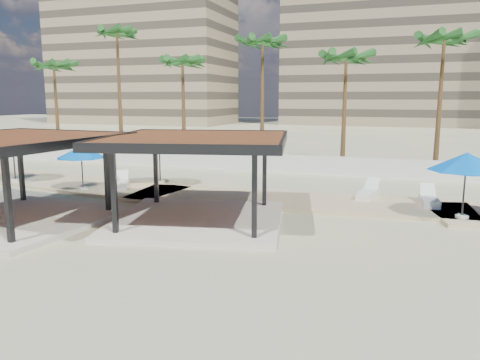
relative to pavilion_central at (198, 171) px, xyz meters
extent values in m
plane|color=#CABC85|center=(0.73, -2.35, -2.08)|extent=(200.00, 200.00, 0.00)
cube|color=#C6B284|center=(-11.27, 5.15, -2.02)|extent=(16.40, 6.19, 0.24)
cube|color=#C6B284|center=(2.73, 4.65, -2.02)|extent=(16.24, 5.11, 0.24)
cube|color=silver|center=(0.73, 13.65, -1.48)|extent=(56.00, 0.30, 1.20)
cube|color=#937F60|center=(-41.27, 65.65, 12.92)|extent=(34.00, 16.00, 30.00)
cube|color=#847259|center=(4.73, 75.65, 11.92)|extent=(38.00, 16.00, 28.00)
cube|color=beige|center=(0.00, 0.00, -1.99)|extent=(7.82, 7.82, 0.20)
cube|color=black|center=(-1.90, -2.96, -0.39)|extent=(0.21, 0.21, 2.99)
cube|color=black|center=(-2.96, 1.90, -0.39)|extent=(0.21, 0.21, 2.99)
cube|color=black|center=(2.96, -1.90, -0.39)|extent=(0.21, 0.21, 2.99)
cube|color=black|center=(1.90, 2.96, -0.39)|extent=(0.21, 0.21, 2.99)
cube|color=brown|center=(0.00, 0.00, 1.24)|extent=(8.06, 8.06, 0.28)
cube|color=black|center=(0.72, -3.31, 1.24)|extent=(6.74, 1.58, 0.34)
cube|color=black|center=(-0.72, 3.31, 1.24)|extent=(6.74, 1.58, 0.34)
cube|color=black|center=(-3.31, -0.72, 1.24)|extent=(1.58, 6.74, 0.34)
cube|color=black|center=(3.31, 0.72, 1.24)|extent=(1.58, 6.74, 0.34)
cube|color=beige|center=(-6.85, -2.41, -1.98)|extent=(7.04, 7.04, 0.20)
cube|color=black|center=(-9.16, 0.26, -0.39)|extent=(0.19, 0.19, 2.99)
cube|color=black|center=(-4.54, -5.08, -0.39)|extent=(0.19, 0.19, 2.99)
cube|color=black|center=(-4.18, -0.11, -0.39)|extent=(0.19, 0.19, 2.99)
cube|color=brown|center=(-6.85, -2.41, 1.25)|extent=(7.26, 7.26, 0.28)
cube|color=black|center=(-6.60, 0.97, 1.25)|extent=(6.87, 0.62, 0.34)
cube|color=black|center=(-3.47, -2.66, 1.25)|extent=(0.62, 6.87, 0.34)
cylinder|color=beige|center=(-13.60, 4.29, -1.84)|extent=(0.54, 0.54, 0.13)
cylinder|color=#262628|center=(-13.60, 4.29, -0.60)|extent=(0.08, 0.08, 2.60)
cone|color=blue|center=(-13.60, 4.29, 0.51)|extent=(3.99, 3.99, 0.76)
cylinder|color=beige|center=(-5.27, 6.45, -1.84)|extent=(0.51, 0.51, 0.12)
cylinder|color=#262628|center=(-5.27, 6.45, -0.68)|extent=(0.07, 0.07, 2.45)
cone|color=yellow|center=(-5.27, 6.45, 0.37)|extent=(3.28, 3.28, 0.72)
cylinder|color=beige|center=(10.04, 3.45, -1.84)|extent=(0.51, 0.51, 0.12)
cylinder|color=#262628|center=(10.04, 3.45, -0.67)|extent=(0.07, 0.07, 2.47)
cone|color=blue|center=(10.04, 3.45, 0.39)|extent=(3.13, 3.13, 0.72)
cylinder|color=beige|center=(-8.22, 3.45, -1.85)|extent=(0.44, 0.44, 0.11)
cylinder|color=#262628|center=(-8.22, 3.45, -0.84)|extent=(0.06, 0.06, 2.13)
cone|color=blue|center=(-8.22, 3.45, 0.08)|extent=(3.40, 3.40, 0.62)
cube|color=white|center=(-6.67, 4.68, -1.77)|extent=(1.52, 2.03, 0.27)
cube|color=white|center=(-6.67, 4.68, -1.60)|extent=(1.52, 2.03, 0.06)
cube|color=white|center=(-7.03, 5.34, -1.37)|extent=(0.88, 0.89, 0.49)
cube|color=white|center=(8.91, 5.59, -1.76)|extent=(0.87, 2.05, 0.28)
cube|color=white|center=(8.91, 5.59, -1.59)|extent=(0.87, 2.05, 0.06)
cube|color=white|center=(8.84, 6.37, -1.35)|extent=(0.72, 0.74, 0.51)
cube|color=white|center=(6.17, 6.37, -1.77)|extent=(1.05, 2.09, 0.28)
cube|color=white|center=(6.17, 6.37, -1.60)|extent=(1.05, 2.09, 0.06)
cube|color=white|center=(6.32, 7.13, -1.36)|extent=(0.77, 0.80, 0.51)
cone|color=brown|center=(-20.27, 15.95, 1.80)|extent=(0.36, 0.36, 7.77)
ellipsoid|color=#1D531D|center=(-20.27, 15.95, 5.43)|extent=(3.00, 3.00, 1.80)
cone|color=brown|center=(-14.27, 16.35, 3.03)|extent=(0.36, 0.36, 10.22)
ellipsoid|color=#1D531D|center=(-14.27, 16.35, 7.89)|extent=(3.00, 3.00, 1.80)
cone|color=brown|center=(-8.27, 15.75, 1.80)|extent=(0.36, 0.36, 7.78)
ellipsoid|color=#1D531D|center=(-8.27, 15.75, 5.44)|extent=(3.00, 3.00, 1.80)
cone|color=brown|center=(-2.27, 16.55, 2.46)|extent=(0.36, 0.36, 9.09)
ellipsoid|color=#1D531D|center=(-2.27, 16.55, 6.76)|extent=(3.00, 3.00, 1.80)
cone|color=brown|center=(3.73, 16.05, 1.81)|extent=(0.36, 0.36, 7.79)
ellipsoid|color=#1D531D|center=(3.73, 16.05, 5.46)|extent=(3.00, 3.00, 1.80)
cone|color=brown|center=(9.73, 16.25, 2.29)|extent=(0.36, 0.36, 8.75)
ellipsoid|color=#1D531D|center=(9.73, 16.25, 6.42)|extent=(3.00, 3.00, 1.80)
camera|label=1|loc=(7.61, -16.75, 2.87)|focal=35.00mm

